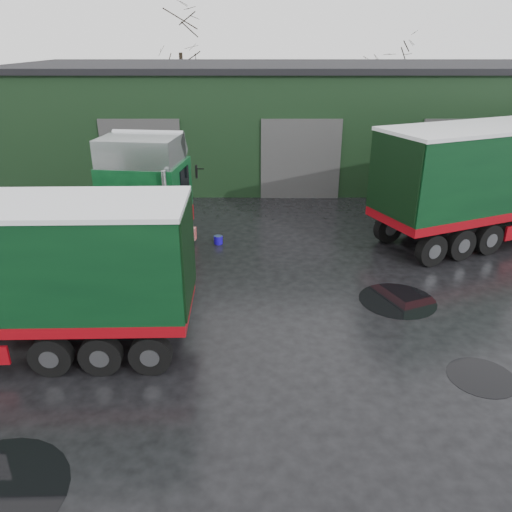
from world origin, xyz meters
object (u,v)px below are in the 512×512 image
Objects in this scene: wash_bucket at (218,240)px; tree_back_a at (182,79)px; tree_back_b at (386,92)px; hero_tractor at (126,215)px; warehouse at (293,119)px.

tree_back_a is at bearing 100.72° from wash_bucket.
wash_bucket is 23.24m from tree_back_a.
tree_back_a is 1.27× the size of tree_back_b.
tree_back_a reaches higher than tree_back_b.
hero_tractor is 25.66m from tree_back_a.
warehouse is 16.83m from hero_tractor.
tree_back_a is 16.03m from tree_back_b.
tree_back_a is at bearing 128.66° from warehouse.
warehouse reaches higher than hero_tractor.
tree_back_b is at bearing 0.00° from tree_back_a.
warehouse is at bearing -51.34° from tree_back_a.
hero_tractor is 29.37m from tree_back_b.
tree_back_b is (8.00, 10.00, 0.59)m from warehouse.
warehouse is 3.41× the size of tree_back_a.
wash_bucket is (-3.76, -12.38, -2.99)m from warehouse.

